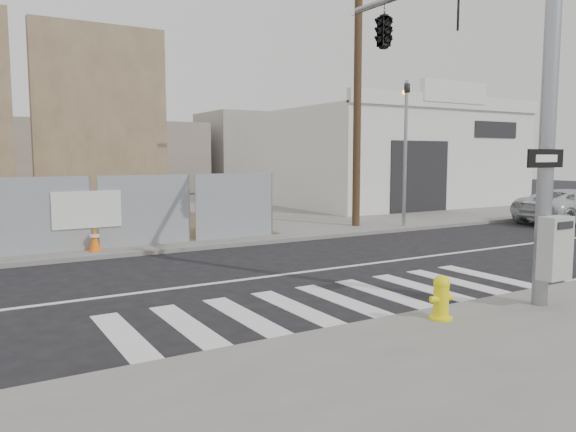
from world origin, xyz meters
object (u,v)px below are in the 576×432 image
traffic_cone_d (95,239)px  signal_pole (430,52)px  suv (572,206)px  auto_shop (382,158)px  fire_hydrant (441,297)px

traffic_cone_d → signal_pole: bearing=-51.6°
suv → traffic_cone_d: suv is taller
auto_shop → suv: (0.83, -10.51, -1.86)m
signal_pole → auto_shop: (11.50, 15.01, -2.25)m
auto_shop → suv: 10.71m
fire_hydrant → signal_pole: bearing=70.8°
signal_pole → fire_hydrant: 5.41m
signal_pole → auto_shop: size_ratio=0.58×
fire_hydrant → suv: bearing=46.6°
signal_pole → traffic_cone_d: (-5.37, 6.77, -4.35)m
auto_shop → traffic_cone_d: 18.90m
auto_shop → traffic_cone_d: (-16.88, -8.24, -2.11)m
signal_pole → auto_shop: signal_pole is taller
auto_shop → traffic_cone_d: size_ratio=18.90×
traffic_cone_d → fire_hydrant: bearing=-70.5°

